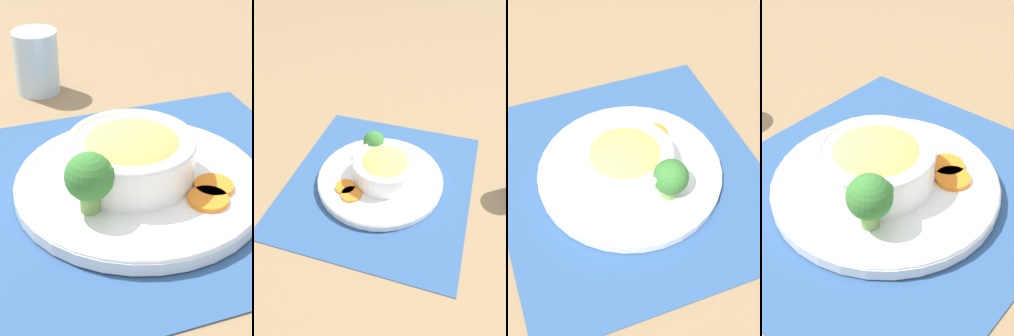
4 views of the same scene
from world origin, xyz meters
The scene contains 7 objects.
ground_plane centered at (0.00, 0.00, 0.00)m, with size 4.00×4.00×0.00m, color #8C704C.
placemat centered at (0.00, 0.00, 0.00)m, with size 0.52×0.47×0.00m.
plate centered at (0.00, 0.00, 0.02)m, with size 0.32×0.32×0.02m.
bowl centered at (0.01, -0.01, 0.05)m, with size 0.16×0.16×0.07m.
broccoli_floret centered at (0.08, 0.04, 0.07)m, with size 0.06×0.06×0.08m.
carrot_slice_near centered at (-0.06, 0.07, 0.02)m, with size 0.05×0.05×0.01m.
carrot_slice_middle centered at (-0.08, 0.05, 0.02)m, with size 0.05×0.05×0.01m.
Camera 4 is at (0.37, 0.33, 0.45)m, focal length 50.00 mm.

